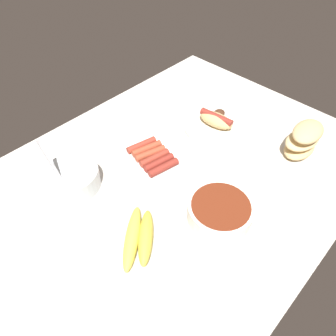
{
  "coord_description": "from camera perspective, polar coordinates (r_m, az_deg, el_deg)",
  "views": [
    {
      "loc": [
        49.78,
        44.36,
        72.31
      ],
      "look_at": [
        2.07,
        -1.39,
        3.0
      ],
      "focal_mm": 34.63,
      "sensor_mm": 36.0,
      "label": 1
    }
  ],
  "objects": [
    {
      "name": "bowl_chili",
      "position": [
        0.87,
        9.14,
        -7.47
      ],
      "size": [
        17.28,
        17.28,
        5.39
      ],
      "color": "white",
      "rests_on": "ground_plane"
    },
    {
      "name": "bread_stack",
      "position": [
        1.1,
        22.69,
        4.6
      ],
      "size": [
        14.16,
        10.21,
        10.8
      ],
      "color": "#DBB77A",
      "rests_on": "ground_plane"
    },
    {
      "name": "plate_hotdog_assembled",
      "position": [
        1.15,
        8.41,
        7.91
      ],
      "size": [
        22.2,
        22.2,
        5.61
      ],
      "color": "white",
      "rests_on": "ground_plane"
    },
    {
      "name": "ground_plane",
      "position": [
        0.99,
        1.4,
        -1.57
      ],
      "size": [
        120.0,
        90.0,
        3.0
      ],
      "primitive_type": "cube",
      "color": "silver"
    },
    {
      "name": "bowl_coleslaw",
      "position": [
        0.97,
        -16.46,
        -1.62
      ],
      "size": [
        15.3,
        15.3,
        16.12
      ],
      "color": "silver",
      "rests_on": "ground_plane"
    },
    {
      "name": "banana_bunch",
      "position": [
        0.83,
        -5.1,
        -12.03
      ],
      "size": [
        17.87,
        16.59,
        3.85
      ],
      "color": "gold",
      "rests_on": "ground_plane"
    },
    {
      "name": "plate_sausages",
      "position": [
        1.02,
        -2.74,
        1.8
      ],
      "size": [
        21.25,
        21.25,
        3.25
      ],
      "color": "white",
      "rests_on": "ground_plane"
    }
  ]
}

